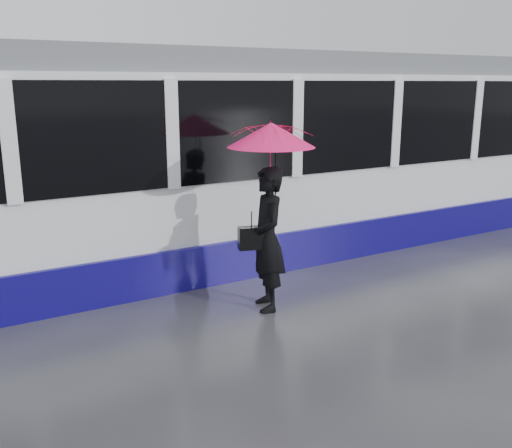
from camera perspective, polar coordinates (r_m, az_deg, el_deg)
ground at (r=7.33m, az=-0.01°, el=-9.08°), size 90.00×90.00×0.00m
rails at (r=9.43m, az=-7.78°, el=-3.82°), size 34.00×1.51×0.02m
tram at (r=9.06m, az=-8.32°, el=6.00°), size 26.00×2.56×3.35m
woman at (r=7.26m, az=1.13°, el=-1.54°), size 0.62×0.78×1.86m
umbrella at (r=7.07m, az=1.52°, el=7.19°), size 1.36×1.36×1.25m
handbag at (r=7.16m, az=-0.45°, el=-1.40°), size 0.36×0.23×0.47m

